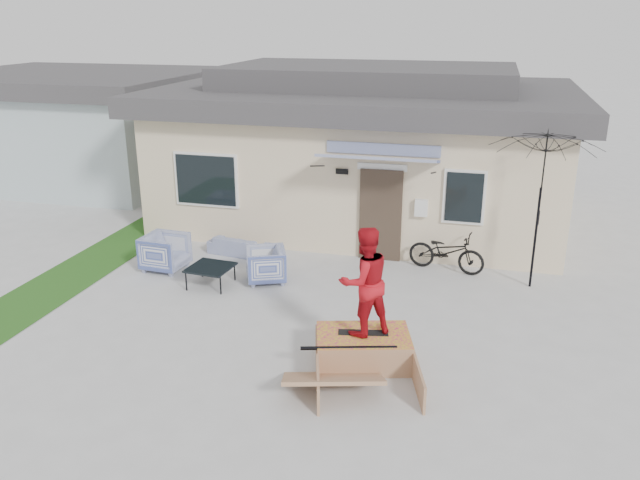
% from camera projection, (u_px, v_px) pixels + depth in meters
% --- Properties ---
extents(ground, '(90.00, 90.00, 0.00)m').
position_uv_depth(ground, '(276.00, 344.00, 10.98)').
color(ground, '#AEAEAD').
rests_on(ground, ground).
extents(grass_strip, '(1.40, 8.00, 0.01)m').
position_uv_depth(grass_strip, '(79.00, 272.00, 14.06)').
color(grass_strip, '#1D4A17').
rests_on(grass_strip, ground).
extents(house, '(10.80, 8.49, 4.10)m').
position_uv_depth(house, '(367.00, 145.00, 17.63)').
color(house, beige).
rests_on(house, ground).
extents(neighbor_house, '(8.60, 7.60, 3.50)m').
position_uv_depth(neighbor_house, '(76.00, 124.00, 22.05)').
color(neighbor_house, '#A2B4B9').
rests_on(neighbor_house, ground).
extents(loveseat, '(1.49, 0.64, 0.56)m').
position_uv_depth(loveseat, '(239.00, 243.00, 15.04)').
color(loveseat, '#35468E').
rests_on(loveseat, ground).
extents(armchair_left, '(0.86, 0.91, 0.88)m').
position_uv_depth(armchair_left, '(165.00, 250.00, 14.07)').
color(armchair_left, '#35468E').
rests_on(armchair_left, ground).
extents(armchair_right, '(0.98, 1.01, 0.81)m').
position_uv_depth(armchair_right, '(266.00, 263.00, 13.45)').
color(armchair_right, '#35468E').
rests_on(armchair_right, ground).
extents(coffee_table, '(0.91, 0.91, 0.41)m').
position_uv_depth(coffee_table, '(211.00, 276.00, 13.31)').
color(coffee_table, black).
rests_on(coffee_table, ground).
extents(bicycle, '(1.76, 0.92, 1.07)m').
position_uv_depth(bicycle, '(447.00, 247.00, 13.97)').
color(bicycle, black).
rests_on(bicycle, ground).
extents(patio_umbrella, '(2.56, 2.45, 2.20)m').
position_uv_depth(patio_umbrella, '(539.00, 205.00, 12.75)').
color(patio_umbrella, black).
rests_on(patio_umbrella, ground).
extents(skate_ramp, '(1.96, 2.30, 0.49)m').
position_uv_depth(skate_ramp, '(363.00, 349.00, 10.33)').
color(skate_ramp, '#996D4D').
rests_on(skate_ramp, ground).
extents(skateboard, '(0.82, 0.36, 0.05)m').
position_uv_depth(skateboard, '(363.00, 332.00, 10.29)').
color(skateboard, black).
rests_on(skateboard, skate_ramp).
extents(skater, '(1.09, 1.06, 1.76)m').
position_uv_depth(skater, '(365.00, 280.00, 9.99)').
color(skater, '#B2101A').
rests_on(skater, skateboard).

